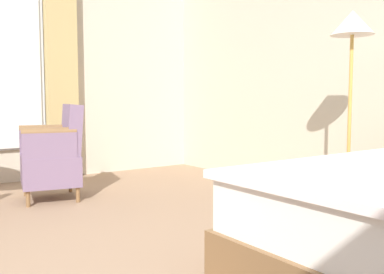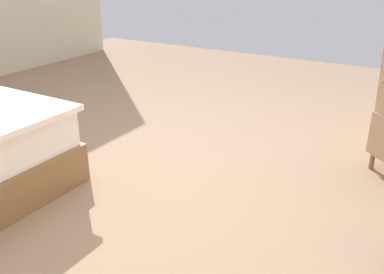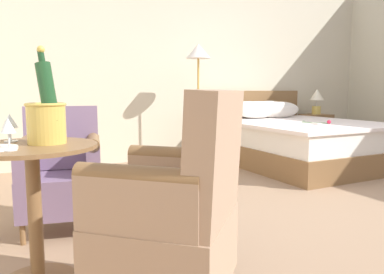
# 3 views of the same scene
# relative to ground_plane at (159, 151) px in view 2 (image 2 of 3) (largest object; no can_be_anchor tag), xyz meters

# --- Properties ---
(ground_plane) EXTENTS (8.06, 8.06, 0.00)m
(ground_plane) POSITION_rel_ground_plane_xyz_m (0.00, 0.00, 0.00)
(ground_plane) COLOR #9B7B5F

